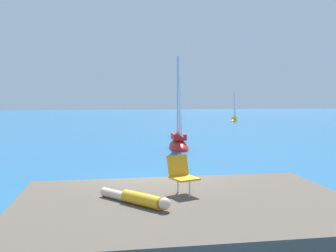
{
  "coord_description": "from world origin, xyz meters",
  "views": [
    {
      "loc": [
        -1.11,
        -10.54,
        2.89
      ],
      "look_at": [
        1.87,
        7.97,
        1.47
      ],
      "focal_mm": 40.14,
      "sensor_mm": 36.0,
      "label": 1
    }
  ],
  "objects_px": {
    "sailboat_near": "(179,143)",
    "sailboat_far": "(234,120)",
    "person_sunbather": "(137,199)",
    "beach_chair": "(181,173)"
  },
  "relations": [
    {
      "from": "sailboat_near",
      "to": "sailboat_far",
      "type": "height_order",
      "value": "sailboat_near"
    },
    {
      "from": "sailboat_near",
      "to": "person_sunbather",
      "type": "height_order",
      "value": "sailboat_near"
    },
    {
      "from": "person_sunbather",
      "to": "beach_chair",
      "type": "height_order",
      "value": "beach_chair"
    },
    {
      "from": "sailboat_near",
      "to": "sailboat_far",
      "type": "bearing_deg",
      "value": -24.03
    },
    {
      "from": "sailboat_far",
      "to": "person_sunbather",
      "type": "xyz_separation_m",
      "value": [
        -14.61,
        -36.49,
        0.77
      ]
    },
    {
      "from": "sailboat_far",
      "to": "person_sunbather",
      "type": "relative_size",
      "value": 2.7
    },
    {
      "from": "person_sunbather",
      "to": "beach_chair",
      "type": "bearing_deg",
      "value": -96.78
    },
    {
      "from": "sailboat_near",
      "to": "sailboat_far",
      "type": "relative_size",
      "value": 1.51
    },
    {
      "from": "beach_chair",
      "to": "person_sunbather",
      "type": "bearing_deg",
      "value": -75.67
    },
    {
      "from": "sailboat_near",
      "to": "sailboat_far",
      "type": "distance_m",
      "value": 25.32
    }
  ]
}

